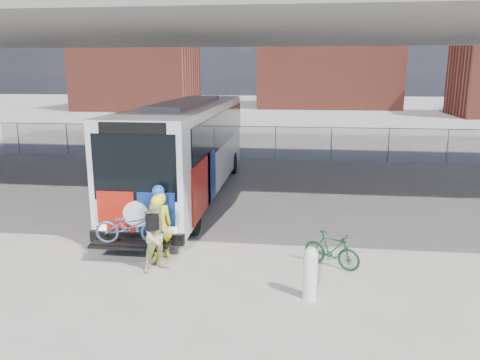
% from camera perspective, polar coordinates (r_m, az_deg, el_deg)
% --- Properties ---
extents(ground, '(160.00, 160.00, 0.00)m').
position_cam_1_polar(ground, '(14.34, -2.03, -6.27)').
color(ground, '#9E9991').
rests_on(ground, ground).
extents(bus, '(2.67, 12.93, 3.69)m').
position_cam_1_polar(bus, '(18.07, -6.38, 4.62)').
color(bus, silver).
rests_on(bus, ground).
extents(overpass, '(40.00, 16.00, 7.95)m').
position_cam_1_polar(overpass, '(17.57, -0.07, 18.96)').
color(overpass, '#605E59').
rests_on(overpass, ground).
extents(chainlink_fence, '(30.00, 0.06, 30.00)m').
position_cam_1_polar(chainlink_fence, '(25.66, 2.12, 5.66)').
color(chainlink_fence, gray).
rests_on(chainlink_fence, ground).
extents(brick_buildings, '(54.00, 22.00, 12.00)m').
position_cam_1_polar(brick_buildings, '(61.59, 6.28, 13.69)').
color(brick_buildings, brown).
rests_on(brick_buildings, ground).
extents(smokestack, '(2.20, 2.20, 25.00)m').
position_cam_1_polar(smokestack, '(69.81, 17.66, 18.94)').
color(smokestack, brown).
rests_on(smokestack, ground).
extents(bollard, '(0.30, 0.30, 1.16)m').
position_cam_1_polar(bollard, '(10.23, 8.57, -10.93)').
color(bollard, white).
rests_on(bollard, ground).
extents(cyclist_hivis, '(0.78, 0.71, 1.97)m').
position_cam_1_polar(cyclist_hivis, '(12.20, -9.78, -5.28)').
color(cyclist_hivis, '#F3FF1A').
rests_on(cyclist_hivis, ground).
extents(cyclist_tan, '(1.07, 1.04, 1.90)m').
position_cam_1_polar(cyclist_tan, '(11.53, -9.90, -6.65)').
color(cyclist_tan, '#C3B87D').
rests_on(cyclist_tan, ground).
extents(bike_parked, '(1.51, 1.07, 0.89)m').
position_cam_1_polar(bike_parked, '(11.92, 11.11, -8.35)').
color(bike_parked, '#144024').
rests_on(bike_parked, ground).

